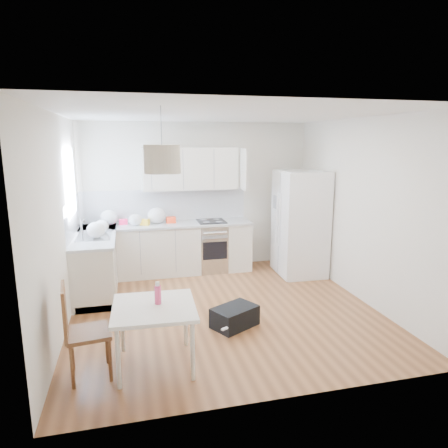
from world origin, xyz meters
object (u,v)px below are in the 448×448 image
at_px(dining_chair, 89,330).
at_px(gym_bag, 235,317).
at_px(dining_table, 154,312).
at_px(refrigerator, 301,223).

relative_size(dining_chair, gym_bag, 1.75).
xyz_separation_m(dining_table, dining_chair, (-0.66, -0.04, -0.11)).
xyz_separation_m(dining_table, gym_bag, (1.06, 0.68, -0.47)).
bearing_deg(dining_chair, refrigerator, 29.25).
distance_m(refrigerator, dining_table, 3.74).
relative_size(refrigerator, gym_bag, 3.27).
bearing_deg(dining_table, dining_chair, -173.57).
height_order(refrigerator, dining_chair, refrigerator).
bearing_deg(gym_bag, dining_chair, 173.86).
xyz_separation_m(refrigerator, gym_bag, (-1.71, -1.81, -0.80)).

